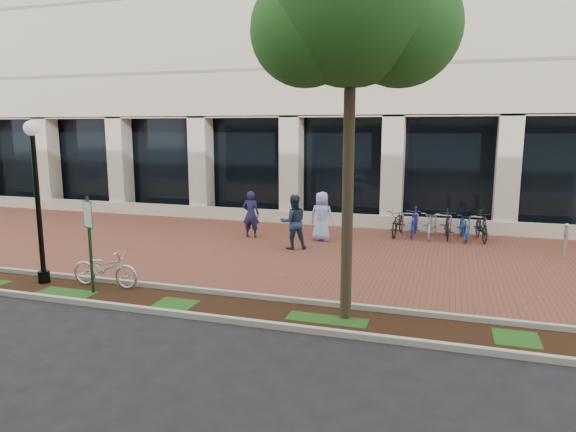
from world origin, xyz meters
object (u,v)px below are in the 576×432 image
(locked_bicycle, at_px, (105,268))
(pedestrian_mid, at_px, (293,222))
(street_tree, at_px, (354,11))
(pedestrian_right, at_px, (322,216))
(bollard, at_px, (566,241))
(parking_sign, at_px, (89,232))
(pedestrian_left, at_px, (251,214))
(bike_rack_cluster, at_px, (438,224))
(lamppost, at_px, (37,193))

(locked_bicycle, height_order, pedestrian_mid, pedestrian_mid)
(street_tree, xyz_separation_m, pedestrian_mid, (-2.77, 5.33, -4.99))
(pedestrian_right, bearing_deg, bollard, -174.38)
(parking_sign, height_order, street_tree, street_tree)
(street_tree, bearing_deg, pedestrian_left, 125.59)
(parking_sign, relative_size, locked_bicycle, 1.28)
(street_tree, distance_m, bike_rack_cluster, 10.08)
(lamppost, xyz_separation_m, pedestrian_mid, (4.79, 5.28, -1.37))
(street_tree, bearing_deg, parking_sign, -177.44)
(pedestrian_mid, bearing_deg, bike_rack_cluster, -172.10)
(parking_sign, xyz_separation_m, bike_rack_cluster, (7.40, 8.66, -0.96))
(parking_sign, bearing_deg, pedestrian_left, 100.41)
(lamppost, height_order, bike_rack_cluster, lamppost)
(street_tree, distance_m, pedestrian_left, 9.49)
(pedestrian_left, bearing_deg, street_tree, 121.51)
(lamppost, distance_m, pedestrian_left, 7.24)
(pedestrian_left, relative_size, pedestrian_right, 0.98)
(parking_sign, relative_size, pedestrian_mid, 1.31)
(bollard, bearing_deg, parking_sign, -148.11)
(locked_bicycle, xyz_separation_m, pedestrian_mid, (3.14, 5.08, 0.40))
(parking_sign, xyz_separation_m, bollard, (11.00, 6.84, -0.91))
(pedestrian_right, bearing_deg, pedestrian_mid, 76.14)
(lamppost, bearing_deg, bollard, 27.26)
(parking_sign, bearing_deg, locked_bicycle, 112.83)
(bollard, xyz_separation_m, bike_rack_cluster, (-3.60, 1.82, -0.04))
(street_tree, xyz_separation_m, bollard, (5.11, 6.58, -5.32))
(parking_sign, bearing_deg, lamppost, -170.28)
(parking_sign, distance_m, locked_bicycle, 1.11)
(parking_sign, relative_size, pedestrian_right, 1.35)
(bike_rack_cluster, bearing_deg, street_tree, -100.31)
(parking_sign, bearing_deg, pedestrian_mid, 81.37)
(pedestrian_left, bearing_deg, lamppost, 61.98)
(lamppost, height_order, street_tree, street_tree)
(lamppost, relative_size, street_tree, 0.51)
(lamppost, bearing_deg, pedestrian_left, 66.06)
(locked_bicycle, height_order, pedestrian_left, pedestrian_left)
(parking_sign, xyz_separation_m, locked_bicycle, (-0.02, 0.51, -0.98))
(street_tree, bearing_deg, pedestrian_mid, 117.49)
(lamppost, xyz_separation_m, bollard, (12.67, 6.53, -1.70))
(pedestrian_right, xyz_separation_m, bollard, (7.33, -0.19, -0.30))
(pedestrian_left, relative_size, bike_rack_cluster, 0.46)
(lamppost, distance_m, street_tree, 8.38)
(pedestrian_mid, bearing_deg, pedestrian_right, -138.70)
(locked_bicycle, xyz_separation_m, pedestrian_right, (3.69, 6.52, 0.37))
(pedestrian_left, relative_size, bollard, 1.56)
(pedestrian_mid, bearing_deg, bollard, 161.27)
(pedestrian_left, bearing_deg, bollard, 176.14)
(parking_sign, distance_m, bollard, 12.99)
(pedestrian_right, xyz_separation_m, bike_rack_cluster, (3.73, 1.63, -0.34))
(lamppost, bearing_deg, parking_sign, -10.80)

